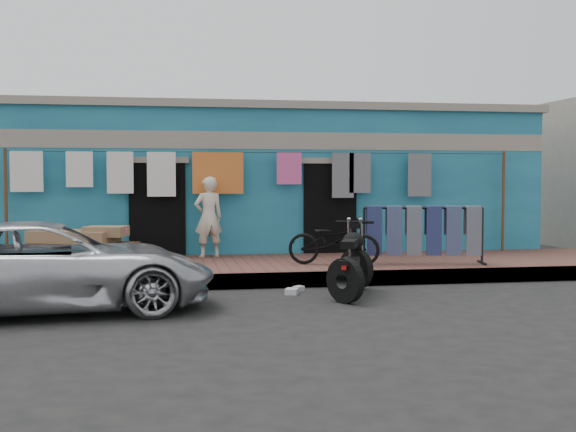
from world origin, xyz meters
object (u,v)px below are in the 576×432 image
object	(u,v)px
bicycle	(334,235)
motorcycle	(351,259)
charpoy	(84,246)
jeans_rack	(423,234)
seated_person	(209,217)
car	(50,265)

from	to	relation	value
bicycle	motorcycle	size ratio (longest dim) A/B	0.89
charpoy	jeans_rack	world-z (taller)	jeans_rack
charpoy	jeans_rack	size ratio (longest dim) A/B	0.93
seated_person	motorcycle	bearing A→B (deg)	104.04
bicycle	motorcycle	world-z (taller)	bicycle
motorcycle	charpoy	bearing A→B (deg)	168.15
seated_person	car	bearing A→B (deg)	44.71
car	charpoy	bearing A→B (deg)	-8.49
bicycle	seated_person	bearing A→B (deg)	74.06
seated_person	bicycle	size ratio (longest dim) A/B	0.97
bicycle	charpoy	xyz separation A→B (m)	(-4.39, 0.95, -0.20)
car	motorcycle	xyz separation A→B (m)	(4.31, 0.61, -0.07)
seated_person	jeans_rack	distance (m)	4.13
car	motorcycle	world-z (taller)	car
bicycle	motorcycle	distance (m)	1.84
bicycle	jeans_rack	world-z (taller)	jeans_rack
seated_person	jeans_rack	size ratio (longest dim) A/B	0.69
charpoy	jeans_rack	bearing A→B (deg)	-9.66
charpoy	seated_person	bearing A→B (deg)	16.99
seated_person	motorcycle	xyz separation A→B (m)	(1.95, -3.47, -0.48)
seated_person	motorcycle	world-z (taller)	seated_person
bicycle	jeans_rack	bearing A→B (deg)	-70.39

